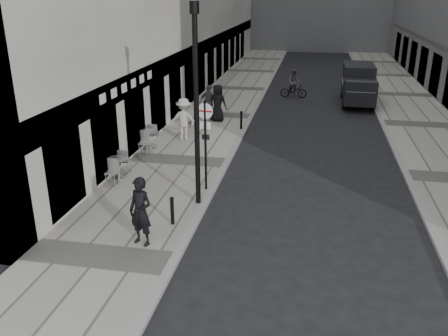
{
  "coord_description": "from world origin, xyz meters",
  "views": [
    {
      "loc": [
        3.27,
        -7.37,
        6.73
      ],
      "look_at": [
        0.66,
        6.44,
        1.4
      ],
      "focal_mm": 38.0,
      "sensor_mm": 36.0,
      "label": 1
    }
  ],
  "objects_px": {
    "walking_man": "(141,212)",
    "panel_van": "(358,82)",
    "lamppost": "(196,98)",
    "cyclist": "(294,87)",
    "sign_post": "(205,133)"
  },
  "relations": [
    {
      "from": "panel_van",
      "to": "cyclist",
      "type": "relative_size",
      "value": 2.69
    },
    {
      "from": "sign_post",
      "to": "lamppost",
      "type": "bearing_deg",
      "value": -82.54
    },
    {
      "from": "lamppost",
      "to": "walking_man",
      "type": "bearing_deg",
      "value": -107.04
    },
    {
      "from": "walking_man",
      "to": "panel_van",
      "type": "height_order",
      "value": "panel_van"
    },
    {
      "from": "walking_man",
      "to": "sign_post",
      "type": "height_order",
      "value": "sign_post"
    },
    {
      "from": "walking_man",
      "to": "lamppost",
      "type": "height_order",
      "value": "lamppost"
    },
    {
      "from": "lamppost",
      "to": "cyclist",
      "type": "xyz_separation_m",
      "value": [
        2.22,
        17.39,
        -2.89
      ]
    },
    {
      "from": "walking_man",
      "to": "sign_post",
      "type": "xyz_separation_m",
      "value": [
        0.89,
        4.05,
        1.06
      ]
    },
    {
      "from": "walking_man",
      "to": "panel_van",
      "type": "bearing_deg",
      "value": 89.1
    },
    {
      "from": "sign_post",
      "to": "cyclist",
      "type": "relative_size",
      "value": 1.71
    },
    {
      "from": "panel_van",
      "to": "cyclist",
      "type": "distance_m",
      "value": 4.15
    },
    {
      "from": "lamppost",
      "to": "panel_van",
      "type": "height_order",
      "value": "lamppost"
    },
    {
      "from": "sign_post",
      "to": "lamppost",
      "type": "relative_size",
      "value": 0.5
    },
    {
      "from": "lamppost",
      "to": "sign_post",
      "type": "bearing_deg",
      "value": 90.0
    },
    {
      "from": "walking_man",
      "to": "lamppost",
      "type": "distance_m",
      "value": 3.94
    }
  ]
}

